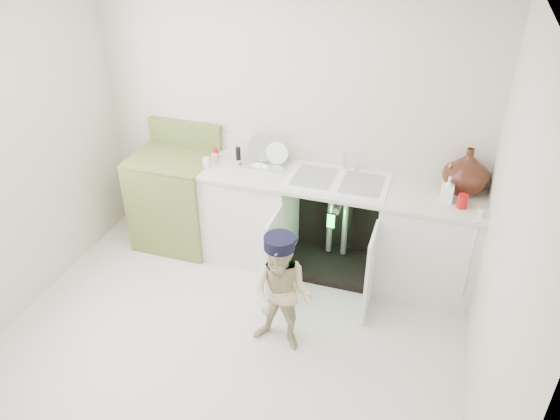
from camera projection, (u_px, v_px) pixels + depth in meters
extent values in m
plane|color=beige|center=(228.00, 344.00, 4.22)|extent=(3.50, 3.50, 0.00)
cube|color=beige|center=(286.00, 121.00, 4.77)|extent=(3.50, 2.50, 0.02)
cube|color=beige|center=(79.00, 379.00, 2.34)|extent=(3.50, 2.50, 0.02)
cube|color=beige|center=(501.00, 255.00, 3.10)|extent=(2.50, 3.00, 0.02)
plane|color=white|center=(204.00, 5.00, 2.90)|extent=(3.50, 3.50, 0.00)
cube|color=white|center=(250.00, 213.00, 5.02)|extent=(0.80, 0.60, 0.86)
cube|color=white|center=(428.00, 244.00, 4.61)|extent=(0.80, 0.60, 0.86)
cube|color=black|center=(342.00, 212.00, 5.03)|extent=(0.80, 0.06, 0.86)
cube|color=black|center=(333.00, 264.00, 5.03)|extent=(0.80, 0.60, 0.06)
cylinder|color=gray|center=(330.00, 219.00, 4.90)|extent=(0.05, 0.05, 0.70)
cylinder|color=gray|center=(345.00, 221.00, 4.87)|extent=(0.05, 0.05, 0.70)
cylinder|color=gray|center=(337.00, 207.00, 4.76)|extent=(0.07, 0.18, 0.07)
cube|color=white|center=(274.00, 254.00, 4.53)|extent=(0.03, 0.40, 0.76)
cube|color=white|center=(370.00, 273.00, 4.32)|extent=(0.02, 0.40, 0.76)
cube|color=silver|center=(338.00, 183.00, 4.58)|extent=(2.44, 0.64, 0.03)
cube|color=silver|center=(346.00, 158.00, 4.76)|extent=(2.44, 0.02, 0.15)
cube|color=white|center=(338.00, 182.00, 4.57)|extent=(0.85, 0.55, 0.02)
cube|color=gray|center=(314.00, 177.00, 4.62)|extent=(0.34, 0.40, 0.01)
cube|color=gray|center=(362.00, 184.00, 4.51)|extent=(0.34, 0.40, 0.01)
cylinder|color=silver|center=(344.00, 160.00, 4.70)|extent=(0.03, 0.03, 0.17)
cylinder|color=silver|center=(343.00, 155.00, 4.61)|extent=(0.02, 0.14, 0.02)
cylinder|color=silver|center=(356.00, 167.00, 4.70)|extent=(0.04, 0.04, 0.06)
cylinder|color=white|center=(470.00, 261.00, 4.21)|extent=(0.01, 0.01, 0.70)
cube|color=white|center=(479.00, 213.00, 4.08)|extent=(0.04, 0.02, 0.06)
cube|color=silver|center=(265.00, 162.00, 4.84)|extent=(0.41, 0.27, 0.02)
cylinder|color=silver|center=(262.00, 154.00, 4.83)|extent=(0.25, 0.09, 0.25)
cylinder|color=white|center=(277.00, 158.00, 4.78)|extent=(0.20, 0.05, 0.20)
cylinder|color=silver|center=(244.00, 158.00, 4.77)|extent=(0.01, 0.01, 0.12)
cylinder|color=silver|center=(253.00, 159.00, 4.74)|extent=(0.01, 0.01, 0.12)
cylinder|color=silver|center=(261.00, 161.00, 4.72)|extent=(0.01, 0.01, 0.12)
cylinder|color=silver|center=(270.00, 162.00, 4.70)|extent=(0.01, 0.01, 0.12)
cylinder|color=silver|center=(279.00, 163.00, 4.68)|extent=(0.01, 0.01, 0.12)
imported|color=#472A14|center=(467.00, 171.00, 4.32)|extent=(0.36, 0.36, 0.38)
imported|color=orange|center=(448.00, 178.00, 4.36)|extent=(0.09, 0.09, 0.24)
imported|color=white|center=(448.00, 190.00, 4.24)|extent=(0.09, 0.10, 0.21)
cylinder|color=#A60E11|center=(463.00, 201.00, 4.18)|extent=(0.08, 0.08, 0.11)
cylinder|color=red|center=(216.00, 153.00, 4.91)|extent=(0.05, 0.05, 0.10)
cylinder|color=#BEB48B|center=(214.00, 158.00, 4.84)|extent=(0.06, 0.06, 0.08)
cylinder|color=black|center=(238.00, 153.00, 4.88)|extent=(0.04, 0.04, 0.12)
cube|color=silver|center=(207.00, 162.00, 4.76)|extent=(0.05, 0.05, 0.09)
cube|color=olive|center=(177.00, 201.00, 5.19)|extent=(0.73, 0.65, 0.89)
cube|color=olive|center=(172.00, 157.00, 4.95)|extent=(0.73, 0.65, 0.02)
cube|color=olive|center=(185.00, 133.00, 5.12)|extent=(0.73, 0.06, 0.23)
cylinder|color=black|center=(145.00, 163.00, 4.87)|extent=(0.16, 0.16, 0.02)
cylinder|color=silver|center=(145.00, 161.00, 4.86)|extent=(0.19, 0.19, 0.01)
cylinder|color=black|center=(162.00, 148.00, 5.13)|extent=(0.16, 0.16, 0.02)
cylinder|color=silver|center=(162.00, 147.00, 5.12)|extent=(0.19, 0.19, 0.01)
cylinder|color=black|center=(182.00, 168.00, 4.77)|extent=(0.16, 0.16, 0.02)
cylinder|color=silver|center=(182.00, 167.00, 4.77)|extent=(0.19, 0.19, 0.01)
cylinder|color=black|center=(198.00, 153.00, 5.03)|extent=(0.16, 0.16, 0.02)
cylinder|color=silver|center=(198.00, 152.00, 5.03)|extent=(0.19, 0.19, 0.01)
imported|color=beige|center=(282.00, 295.00, 3.97)|extent=(0.50, 0.40, 0.96)
cylinder|color=black|center=(282.00, 245.00, 3.73)|extent=(0.24, 0.24, 0.09)
cube|color=black|center=(287.00, 241.00, 3.83)|extent=(0.18, 0.10, 0.01)
cube|color=black|center=(331.00, 221.00, 4.38)|extent=(0.07, 0.01, 0.14)
cube|color=#26F23F|center=(331.00, 221.00, 4.37)|extent=(0.06, 0.00, 0.12)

